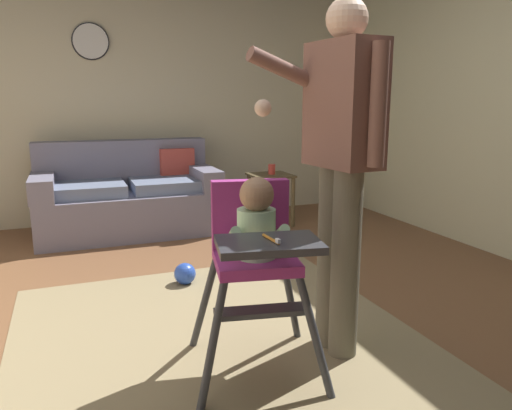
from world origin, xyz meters
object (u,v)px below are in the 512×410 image
(couch, at_px, (128,197))
(adult_standing, at_px, (341,161))
(high_chair, at_px, (256,241))
(side_table, at_px, (271,188))
(sippy_cup, at_px, (272,169))
(toy_ball, at_px, (185,274))
(wall_clock, at_px, (91,41))

(couch, distance_m, adult_standing, 2.88)
(high_chair, relative_size, side_table, 1.78)
(sippy_cup, bearing_deg, toy_ball, -132.53)
(toy_ball, relative_size, side_table, 0.29)
(couch, relative_size, sippy_cup, 16.63)
(side_table, height_order, wall_clock, wall_clock)
(toy_ball, distance_m, sippy_cup, 1.84)
(couch, height_order, wall_clock, wall_clock)
(adult_standing, distance_m, toy_ball, 1.54)
(wall_clock, bearing_deg, sippy_cup, -24.74)
(adult_standing, height_order, sippy_cup, adult_standing)
(couch, distance_m, toy_ball, 1.60)
(toy_ball, height_order, sippy_cup, sippy_cup)
(couch, bearing_deg, side_table, 79.22)
(couch, xyz_separation_m, side_table, (1.37, -0.26, 0.05))
(sippy_cup, relative_size, wall_clock, 0.29)
(side_table, bearing_deg, wall_clock, 155.11)
(toy_ball, height_order, wall_clock, wall_clock)
(toy_ball, distance_m, side_table, 1.79)
(couch, bearing_deg, wall_clock, -155.29)
(adult_standing, bearing_deg, couch, -80.95)
(sippy_cup, bearing_deg, adult_standing, -105.69)
(side_table, xyz_separation_m, sippy_cup, (0.01, 0.00, 0.19))
(adult_standing, xyz_separation_m, toy_ball, (-0.51, 1.16, -0.89))
(toy_ball, height_order, side_table, side_table)
(high_chair, relative_size, sippy_cup, 9.28)
(high_chair, relative_size, adult_standing, 0.55)
(high_chair, distance_m, wall_clock, 3.48)
(couch, bearing_deg, toy_ball, 6.66)
(high_chair, bearing_deg, toy_ball, -166.21)
(toy_ball, bearing_deg, wall_clock, 101.13)
(couch, height_order, adult_standing, adult_standing)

